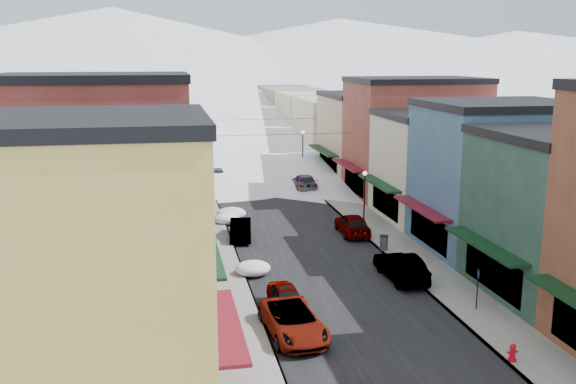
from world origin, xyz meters
name	(u,v)px	position (x,y,z in m)	size (l,w,h in m)	color
road	(243,165)	(0.00, 60.00, 0.01)	(10.00, 160.00, 0.01)	black
sidewalk_left	(191,166)	(-6.60, 60.00, 0.07)	(3.20, 160.00, 0.15)	gray
sidewalk_right	(294,163)	(6.60, 60.00, 0.07)	(3.20, 160.00, 0.15)	gray
curb_left	(203,166)	(-5.05, 60.00, 0.07)	(0.10, 160.00, 0.15)	slate
curb_right	(282,163)	(5.05, 60.00, 0.07)	(0.10, 160.00, 0.15)	slate
bldg_l_yellow	(72,271)	(-13.19, 4.00, 5.76)	(11.30, 8.70, 11.50)	gold
bldg_l_cream	(96,235)	(-13.19, 12.50, 4.76)	(11.30, 8.20, 9.50)	#B6A893
bldg_l_brick_near	(99,177)	(-13.69, 20.50, 6.26)	(12.30, 8.20, 12.50)	maroon
bldg_l_grayblue	(118,179)	(-13.19, 29.00, 4.51)	(11.30, 9.20, 9.00)	slate
bldg_l_brick_far	(112,149)	(-14.19, 38.00, 5.51)	(13.30, 9.20, 11.00)	brown
bldg_l_tan	(130,140)	(-13.19, 48.00, 5.01)	(11.30, 11.20, 10.00)	#91745F
bldg_r_blue	(497,176)	(13.19, 21.00, 5.26)	(11.30, 9.20, 10.50)	#325472
bldg_r_cream	(448,165)	(13.69, 30.00, 4.51)	(12.30, 9.20, 9.00)	beige
bldg_r_brick_far	(414,137)	(14.19, 39.00, 5.76)	(13.30, 9.20, 11.50)	maroon
bldg_r_tan	(371,135)	(13.19, 49.00, 4.76)	(11.30, 11.20, 9.50)	tan
distant_blocks	(225,117)	(0.00, 83.00, 4.00)	(34.00, 55.00, 8.00)	gray
mountain_ridge	(139,54)	(-19.47, 277.18, 14.36)	(670.00, 340.00, 34.00)	silver
overhead_cables	(257,126)	(0.00, 47.50, 6.20)	(16.40, 15.04, 0.04)	black
car_white_suv	(293,321)	(-3.79, 9.28, 0.76)	(2.53, 5.49, 1.53)	silver
car_silver_sedan	(286,298)	(-3.50, 12.55, 0.69)	(1.62, 4.02, 1.37)	gray
car_dark_hatch	(241,230)	(-4.30, 26.75, 0.73)	(1.55, 4.44, 1.46)	black
car_silver_wagon	(217,176)	(-4.27, 48.57, 0.77)	(2.15, 5.30, 1.54)	gray
car_green_sedan	(401,267)	(4.30, 15.95, 0.84)	(1.78, 5.12, 1.69)	black
car_gray_suv	(352,224)	(4.30, 26.34, 0.84)	(1.97, 4.90, 1.67)	gray
car_black_sedan	(304,182)	(4.30, 43.58, 0.79)	(2.21, 5.44, 1.58)	black
car_lane_silver	(238,164)	(-1.03, 56.38, 0.73)	(1.73, 4.29, 1.46)	#AEB0B6
car_lane_white	(247,150)	(1.53, 67.66, 0.72)	(2.39, 5.18, 1.44)	silver
fire_hydrant	(513,353)	(5.25, 4.52, 0.53)	(0.48, 0.37, 0.83)	red
parking_sign	(478,285)	(6.50, 10.36, 1.52)	(0.10, 0.31, 2.34)	black
trash_can	(384,242)	(5.20, 21.62, 0.68)	(0.62, 0.62, 1.05)	#575A5C
streetlamp_near	(365,190)	(6.20, 29.39, 2.81)	(0.35, 0.35, 4.22)	black
streetlamp_far	(303,146)	(6.21, 53.18, 3.20)	(0.40, 0.40, 4.84)	black
snow_pile_near	(253,268)	(-4.51, 18.53, 0.45)	(2.24, 2.58, 0.95)	white
snow_pile_mid	(227,219)	(-4.88, 31.38, 0.43)	(2.11, 2.50, 0.89)	white
snow_pile_far	(231,214)	(-4.37, 32.74, 0.50)	(2.50, 2.74, 1.06)	white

